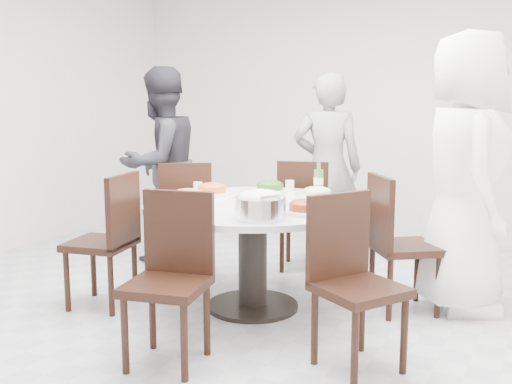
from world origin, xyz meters
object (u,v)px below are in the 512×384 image
at_px(chair_nw, 186,217).
at_px(diner_right, 465,173).
at_px(chair_n, 305,214).
at_px(chair_s, 166,282).
at_px(diner_left, 161,164).
at_px(chair_se, 360,285).
at_px(rice_bowl, 260,208).
at_px(diner_middle, 327,168).
at_px(dining_table, 253,256).
at_px(chair_ne, 405,244).
at_px(beverage_bottle, 319,179).
at_px(chair_sw, 100,240).
at_px(soup_bowl, 187,203).

relative_size(chair_nw, diner_right, 0.50).
relative_size(chair_n, chair_s, 1.00).
xyz_separation_m(diner_right, diner_left, (-2.64, 0.11, -0.09)).
height_order(chair_se, rice_bowl, chair_se).
bearing_deg(chair_se, diner_middle, 57.03).
height_order(dining_table, diner_left, diner_left).
distance_m(chair_n, chair_nw, 1.02).
distance_m(chair_ne, chair_n, 1.20).
distance_m(chair_ne, chair_se, 1.02).
bearing_deg(beverage_bottle, chair_ne, -7.60).
xyz_separation_m(chair_n, rice_bowl, (0.35, -1.53, 0.34)).
height_order(chair_se, diner_middle, diner_middle).
distance_m(chair_sw, rice_bowl, 1.30).
xyz_separation_m(dining_table, diner_right, (1.29, 0.67, 0.58)).
distance_m(chair_n, beverage_bottle, 0.76).
bearing_deg(diner_left, beverage_bottle, 92.29).
xyz_separation_m(dining_table, chair_se, (0.96, -0.58, 0.10)).
distance_m(chair_n, soup_bowl, 1.54).
relative_size(chair_nw, soup_bowl, 3.40).
height_order(dining_table, beverage_bottle, beverage_bottle).
xyz_separation_m(rice_bowl, beverage_bottle, (-0.01, 0.97, 0.05)).
xyz_separation_m(chair_ne, beverage_bottle, (-0.68, 0.09, 0.40)).
relative_size(chair_n, diner_right, 0.50).
bearing_deg(chair_ne, soup_bowl, 88.32).
xyz_separation_m(chair_s, diner_right, (1.29, 1.68, 0.48)).
height_order(chair_s, soup_bowl, chair_s).
relative_size(chair_s, rice_bowl, 3.10).
bearing_deg(chair_sw, chair_ne, 103.45).
xyz_separation_m(chair_ne, chair_nw, (-1.86, 0.08, 0.00)).
distance_m(diner_middle, soup_bowl, 1.87).
distance_m(chair_ne, soup_bowl, 1.52).
xyz_separation_m(dining_table, chair_sw, (-0.97, -0.45, 0.10)).
bearing_deg(chair_n, chair_ne, 132.27).
distance_m(diner_right, diner_middle, 1.50).
bearing_deg(rice_bowl, chair_s, -117.31).
relative_size(rice_bowl, soup_bowl, 1.10).
bearing_deg(chair_ne, chair_n, 21.06).
bearing_deg(chair_s, chair_nw, 108.71).
xyz_separation_m(chair_nw, diner_left, (-0.44, 0.27, 0.39)).
relative_size(dining_table, chair_nw, 1.58).
relative_size(chair_n, chair_se, 1.00).
relative_size(dining_table, diner_middle, 0.89).
xyz_separation_m(chair_nw, chair_sw, (-0.06, -0.97, 0.00)).
xyz_separation_m(chair_s, beverage_bottle, (0.28, 1.54, 0.40)).
xyz_separation_m(chair_sw, rice_bowl, (1.26, 0.00, 0.34)).
xyz_separation_m(soup_bowl, beverage_bottle, (0.54, 0.94, 0.08)).
bearing_deg(chair_ne, diner_right, -90.71).
distance_m(diner_left, beverage_bottle, 1.64).
bearing_deg(dining_table, soup_bowl, -122.64).
bearing_deg(diner_right, dining_table, 95.17).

